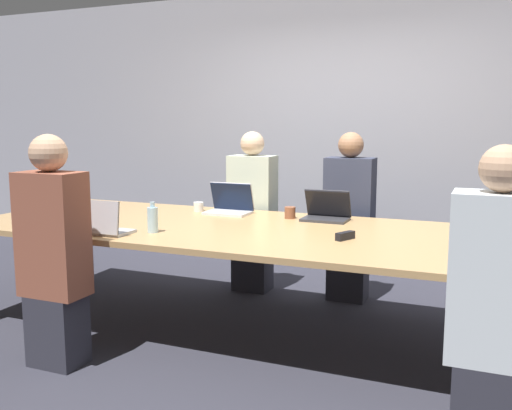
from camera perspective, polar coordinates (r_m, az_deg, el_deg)
name	(u,v)px	position (r m, az deg, el deg)	size (l,w,h in m)	color
ground_plane	(279,335)	(4.19, 2.35, -12.82)	(24.00, 24.00, 0.00)	#2D2D38
curtain_wall	(348,133)	(5.72, 9.14, 7.16)	(12.00, 0.06, 2.80)	#9999A3
conference_table	(280,236)	(3.98, 2.41, -3.13)	(4.65, 1.53, 0.76)	tan
laptop_near_right	(504,255)	(3.19, 23.57, -4.65)	(0.32, 0.24, 0.25)	silver
person_near_right	(495,311)	(2.76, 22.79, -9.74)	(0.40, 0.24, 1.42)	#2D2D38
laptop_far_midleft	(230,205)	(4.68, -2.63, 0.04)	(0.37, 0.25, 0.25)	silver
person_far_midleft	(252,214)	(5.08, -0.36, -0.91)	(0.40, 0.24, 1.42)	#2D2D38
cup_far_midleft	(199,207)	(4.80, -5.77, -0.18)	(0.08, 0.08, 0.08)	white
laptop_far_center	(326,211)	(4.38, 7.06, -0.64)	(0.35, 0.24, 0.23)	#333338
person_far_center	(349,219)	(4.87, 9.29, -1.43)	(0.40, 0.24, 1.42)	#2D2D38
cup_far_center	(290,213)	(4.44, 3.42, -0.77)	(0.08, 0.08, 0.09)	brown
laptop_near_left	(103,224)	(3.94, -15.09, -1.87)	(0.33, 0.23, 0.24)	#B7B7BC
person_near_left	(54,255)	(3.72, -19.57, -4.70)	(0.40, 0.24, 1.44)	#2D2D38
bottle_near_left	(153,219)	(3.93, -10.29, -1.42)	(0.07, 0.07, 0.21)	#ADD1E0
stapler	(345,236)	(3.69, 8.91, -3.07)	(0.10, 0.15, 0.05)	black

